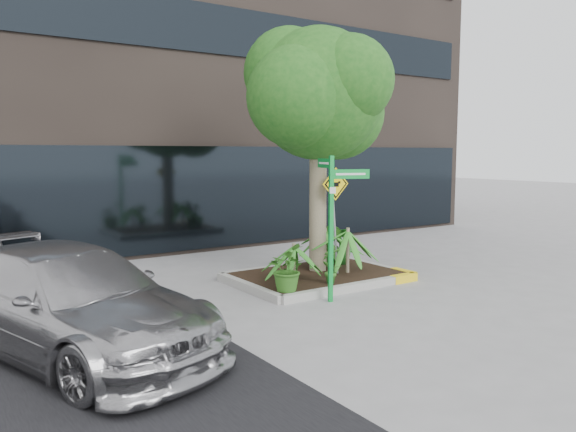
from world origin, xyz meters
TOP-DOWN VIEW (x-y plane):
  - ground at (0.00, 0.00)m, footprint 80.00×80.00m
  - planter at (0.23, 0.27)m, footprint 3.35×2.36m
  - tree at (0.37, 0.54)m, footprint 3.37×2.99m
  - palm_front at (0.72, -0.00)m, footprint 1.02×1.02m
  - palm_left at (-0.59, -0.01)m, footprint 0.80×0.80m
  - palm_back at (0.75, 0.77)m, footprint 0.90×0.90m
  - parked_car at (-4.88, -1.18)m, footprint 3.30×5.01m
  - shrub_a at (-1.15, -0.55)m, footprint 0.96×0.96m
  - shrub_b at (1.20, 0.76)m, footprint 0.60×0.60m
  - shrub_c at (-0.14, -0.55)m, footprint 0.40×0.40m
  - shrub_d at (1.00, 0.87)m, footprint 0.56×0.56m
  - street_sign_post at (-0.54, -1.08)m, footprint 0.70×0.88m
  - cattle_sign at (0.49, 0.12)m, footprint 0.65×0.25m

SIDE VIEW (x-z plane):
  - ground at x=0.00m, z-range 0.00..0.00m
  - planter at x=0.23m, z-range 0.03..0.18m
  - shrub_c at x=-0.14m, z-range 0.15..0.86m
  - shrub_a at x=-1.15m, z-range 0.15..0.94m
  - shrub_b at x=1.20m, z-range 0.15..0.94m
  - shrub_d at x=1.00m, z-range 0.15..1.01m
  - parked_car at x=-4.88m, z-range 0.00..1.35m
  - palm_left at x=-0.59m, z-range 0.37..1.26m
  - palm_back at x=0.75m, z-range 0.40..1.40m
  - palm_front at x=0.72m, z-range 0.43..1.56m
  - street_sign_post at x=-0.54m, z-range 0.29..2.78m
  - cattle_sign at x=0.49m, z-range 0.52..2.62m
  - tree at x=0.37m, z-range 1.16..6.21m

